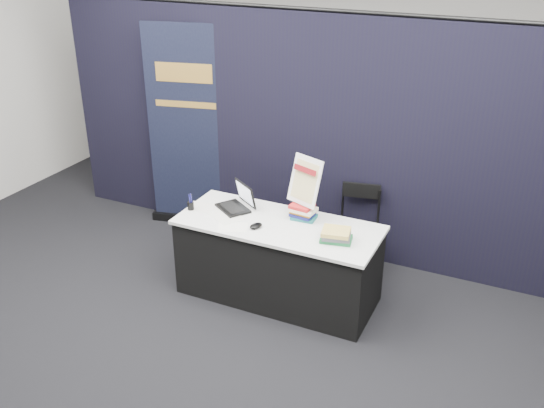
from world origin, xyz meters
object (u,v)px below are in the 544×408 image
(laptop, at_px, (235,202))
(book_stack_tall, at_px, (303,212))
(display_table, at_px, (278,260))
(pullup_banner, at_px, (189,140))
(info_sign, at_px, (305,181))
(stacking_chair, at_px, (355,225))
(book_stack_short, at_px, (336,235))

(laptop, distance_m, book_stack_tall, 0.66)
(display_table, relative_size, laptop, 4.50)
(laptop, bearing_deg, pullup_banner, 174.53)
(display_table, distance_m, pullup_banner, 1.88)
(info_sign, bearing_deg, stacking_chair, 83.27)
(display_table, distance_m, book_stack_tall, 0.50)
(display_table, distance_m, info_sign, 0.77)
(laptop, xyz_separation_m, book_stack_tall, (0.65, 0.06, 0.01))
(laptop, height_order, info_sign, info_sign)
(book_stack_short, height_order, pullup_banner, pullup_banner)
(laptop, xyz_separation_m, book_stack_short, (1.06, -0.20, -0.01))
(display_table, xyz_separation_m, stacking_chair, (0.46, 0.79, 0.10))
(book_stack_short, relative_size, pullup_banner, 0.12)
(info_sign, xyz_separation_m, stacking_chair, (0.30, 0.58, -0.63))
(stacking_chair, bearing_deg, book_stack_tall, -127.77)
(laptop, distance_m, info_sign, 0.72)
(info_sign, bearing_deg, book_stack_short, -14.64)
(laptop, bearing_deg, book_stack_tall, 38.76)
(laptop, relative_size, info_sign, 0.91)
(display_table, bearing_deg, book_stack_short, -8.20)
(pullup_banner, bearing_deg, book_stack_tall, -37.57)
(laptop, height_order, book_stack_tall, laptop)
(display_table, relative_size, stacking_chair, 2.11)
(book_stack_short, relative_size, stacking_chair, 0.32)
(display_table, bearing_deg, book_stack_tall, 48.46)
(info_sign, xyz_separation_m, pullup_banner, (-1.67, 0.74, -0.11))
(laptop, relative_size, book_stack_short, 1.46)
(laptop, xyz_separation_m, stacking_chair, (0.96, 0.66, -0.33))
(display_table, bearing_deg, pullup_banner, 147.89)
(pullup_banner, xyz_separation_m, stacking_chair, (1.97, -0.16, -0.52))
(book_stack_tall, bearing_deg, info_sign, 90.00)
(laptop, relative_size, pullup_banner, 0.18)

